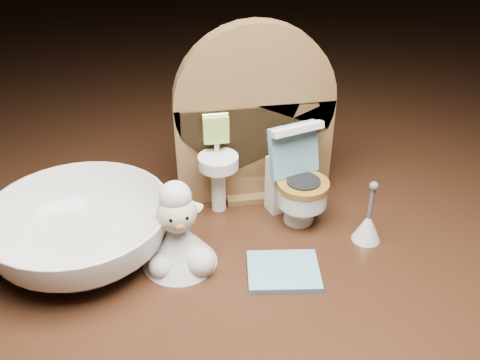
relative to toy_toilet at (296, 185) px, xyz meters
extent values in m
cube|color=#3E2213|center=(-0.03, -0.03, -0.08)|extent=(2.50, 2.50, 0.10)
cube|color=brown|center=(-0.03, 0.04, 0.01)|extent=(0.13, 0.02, 0.09)
cylinder|color=brown|center=(-0.03, 0.04, 0.06)|extent=(0.13, 0.02, 0.13)
cube|color=brown|center=(-0.03, 0.04, -0.03)|extent=(0.05, 0.04, 0.01)
cylinder|color=white|center=(-0.06, 0.02, -0.01)|extent=(0.01, 0.01, 0.04)
cylinder|color=white|center=(-0.06, 0.02, 0.02)|extent=(0.03, 0.03, 0.01)
cylinder|color=silver|center=(-0.06, 0.03, 0.03)|extent=(0.00, 0.00, 0.01)
cube|color=#A7CD5A|center=(-0.06, 0.03, 0.04)|extent=(0.02, 0.01, 0.02)
cube|color=brown|center=(0.01, 0.03, 0.02)|extent=(0.02, 0.01, 0.02)
cylinder|color=#C6BB8E|center=(0.01, 0.02, 0.02)|extent=(0.02, 0.02, 0.02)
cylinder|color=white|center=(0.00, -0.01, -0.02)|extent=(0.02, 0.02, 0.02)
cylinder|color=white|center=(0.00, -0.01, 0.00)|extent=(0.04, 0.04, 0.02)
cylinder|color=brown|center=(0.00, -0.01, 0.01)|extent=(0.04, 0.04, 0.00)
cube|color=white|center=(0.00, 0.01, -0.01)|extent=(0.04, 0.02, 0.05)
cube|color=#68A4BA|center=(0.00, 0.01, 0.03)|extent=(0.04, 0.03, 0.04)
cube|color=white|center=(0.00, 0.00, 0.05)|extent=(0.04, 0.02, 0.01)
cylinder|color=#92A632|center=(0.00, 0.02, 0.03)|extent=(0.01, 0.01, 0.01)
cube|color=#68A4BA|center=(-0.03, -0.07, -0.03)|extent=(0.06, 0.05, 0.00)
cone|color=white|center=(0.05, -0.04, -0.02)|extent=(0.02, 0.02, 0.02)
cylinder|color=#59595B|center=(0.05, -0.04, 0.00)|extent=(0.00, 0.00, 0.03)
sphere|color=#59595B|center=(0.05, -0.04, 0.02)|extent=(0.01, 0.01, 0.01)
cone|color=silver|center=(-0.10, -0.04, -0.01)|extent=(0.05, 0.05, 0.04)
sphere|color=silver|center=(-0.08, -0.06, -0.02)|extent=(0.02, 0.02, 0.02)
sphere|color=silver|center=(-0.11, -0.05, -0.02)|extent=(0.02, 0.02, 0.02)
sphere|color=beige|center=(-0.10, -0.04, 0.02)|extent=(0.03, 0.03, 0.03)
sphere|color=tan|center=(-0.10, -0.05, 0.01)|extent=(0.01, 0.01, 0.01)
sphere|color=silver|center=(-0.10, -0.04, 0.03)|extent=(0.02, 0.02, 0.02)
cone|color=beige|center=(-0.11, -0.04, 0.02)|extent=(0.01, 0.01, 0.01)
cone|color=beige|center=(-0.08, -0.04, 0.02)|extent=(0.01, 0.01, 0.01)
sphere|color=black|center=(-0.10, -0.06, 0.02)|extent=(0.00, 0.00, 0.00)
sphere|color=black|center=(-0.09, -0.06, 0.02)|extent=(0.00, 0.00, 0.00)
imported|color=white|center=(-0.17, -0.02, -0.01)|extent=(0.15, 0.15, 0.04)
camera|label=1|loc=(-0.10, -0.34, 0.23)|focal=40.00mm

